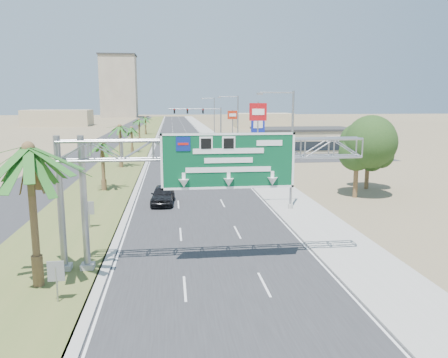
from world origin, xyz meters
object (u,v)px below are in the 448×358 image
object	(u,v)px
pole_sign_blue	(258,126)
signal_mast	(211,124)
car_far	(163,140)
car_mid_lane	(198,157)
sign_gantry	(199,159)
pole_sign_red_near	(258,116)
pole_sign_red_far	(233,117)
palm_near	(28,149)
car_left_lane	(163,195)
store_building	(303,140)
car_right_lane	(205,144)

from	to	relation	value
pole_sign_blue	signal_mast	bearing A→B (deg)	101.89
car_far	car_mid_lane	bearing A→B (deg)	-80.64
car_mid_lane	car_far	xyz separation A→B (m)	(-5.72, 30.28, 0.02)
sign_gantry	pole_sign_red_near	distance (m)	38.33
pole_sign_blue	pole_sign_red_far	size ratio (longest dim) A/B	1.03
palm_near	pole_sign_red_far	xyz separation A→B (m)	(19.98, 72.97, -1.17)
car_far	pole_sign_blue	bearing A→B (deg)	-68.37
car_left_lane	pole_sign_red_far	bearing A→B (deg)	79.55
pole_sign_red_far	sign_gantry	bearing A→B (deg)	-99.46
store_building	car_right_lane	distance (m)	19.74
store_building	pole_sign_red_far	size ratio (longest dim) A/B	2.44
sign_gantry	signal_mast	world-z (taller)	signal_mast
signal_mast	pole_sign_blue	xyz separation A→B (m)	(4.82, -22.91, 0.72)
car_left_lane	pole_sign_red_near	bearing A→B (deg)	62.67
car_left_lane	car_far	size ratio (longest dim) A/B	0.87
palm_near	pole_sign_red_far	distance (m)	75.66
palm_near	signal_mast	distance (m)	65.60
pole_sign_red_near	pole_sign_blue	xyz separation A→B (m)	(0.47, 2.31, -1.61)
pole_sign_red_near	signal_mast	bearing A→B (deg)	99.78
store_building	car_left_lane	world-z (taller)	store_building
store_building	pole_sign_blue	xyz separation A→B (m)	(-12.00, -16.94, 3.57)
signal_mast	pole_sign_red_far	xyz separation A→B (m)	(5.61, 8.99, 0.91)
palm_near	car_mid_lane	xyz separation A→B (m)	(10.70, 44.33, -6.13)
car_right_lane	pole_sign_red_near	xyz separation A→B (m)	(5.25, -27.85, 6.43)
sign_gantry	palm_near	distance (m)	8.41
store_building	sign_gantry	bearing A→B (deg)	-112.36
car_mid_lane	pole_sign_red_near	world-z (taller)	pole_sign_red_near
palm_near	car_left_lane	xyz separation A→B (m)	(5.83, 17.44, -6.10)
sign_gantry	car_mid_lane	xyz separation A→B (m)	(2.56, 42.40, -5.26)
sign_gantry	car_far	world-z (taller)	sign_gantry
sign_gantry	car_right_lane	world-z (taller)	sign_gantry
signal_mast	car_far	bearing A→B (deg)	131.45
palm_near	store_building	distance (m)	66.04
signal_mast	pole_sign_red_near	world-z (taller)	pole_sign_red_near
store_building	car_left_lane	xyz separation A→B (m)	(-25.37, -40.56, -1.16)
pole_sign_red_near	pole_sign_red_far	bearing A→B (deg)	87.90
car_mid_lane	car_left_lane	bearing A→B (deg)	-101.35
car_left_lane	palm_near	bearing A→B (deg)	-104.63
pole_sign_blue	pole_sign_red_far	bearing A→B (deg)	88.59
palm_near	pole_sign_blue	distance (m)	45.35
sign_gantry	pole_sign_red_near	bearing A→B (deg)	73.96
car_mid_lane	pole_sign_red_near	distance (m)	11.67
store_building	car_far	world-z (taller)	store_building
sign_gantry	car_left_lane	bearing A→B (deg)	98.47
car_right_lane	car_far	distance (m)	11.68
car_left_lane	car_mid_lane	world-z (taller)	car_left_lane
car_mid_lane	pole_sign_red_far	distance (m)	30.51
pole_sign_red_near	pole_sign_blue	size ratio (longest dim) A/B	1.21
sign_gantry	store_building	xyz separation A→B (m)	(23.06, 56.07, -4.06)
car_left_lane	car_right_lane	xyz separation A→B (m)	(7.65, 49.15, -0.09)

